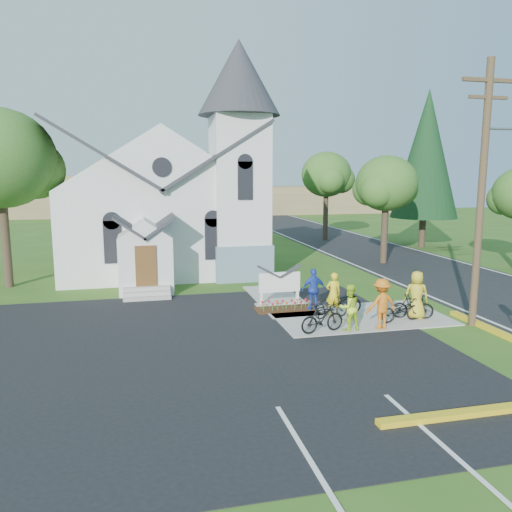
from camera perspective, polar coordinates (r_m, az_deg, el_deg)
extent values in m
plane|color=#2E5618|center=(20.15, 8.51, -7.62)|extent=(120.00, 120.00, 0.00)
cube|color=black|center=(16.91, -11.82, -11.03)|extent=(20.00, 16.00, 0.02)
cube|color=black|center=(37.58, 14.25, 0.12)|extent=(8.00, 90.00, 0.02)
cube|color=#9D988E|center=(21.16, 11.81, -6.82)|extent=(7.00, 4.00, 0.05)
cube|color=white|center=(31.08, -10.89, 2.99)|extent=(11.00, 9.00, 5.00)
cube|color=slate|center=(28.54, -1.85, -0.44)|extent=(3.20, 3.20, 2.00)
cube|color=white|center=(28.16, -1.89, 6.60)|extent=(3.00, 3.00, 9.00)
cone|color=#2C2C31|center=(28.60, -1.97, 19.72)|extent=(4.50, 4.50, 4.00)
cube|color=white|center=(25.57, -12.50, -0.89)|extent=(2.60, 2.40, 2.80)
cube|color=brown|center=(24.34, -12.46, -1.16)|extent=(1.00, 0.10, 2.00)
cube|color=#9D988E|center=(22.68, 2.67, -5.47)|extent=(2.20, 0.40, 0.10)
cube|color=white|center=(22.34, 0.58, -4.36)|extent=(0.12, 0.12, 1.00)
cube|color=white|center=(22.80, 4.74, -4.12)|extent=(0.12, 0.12, 1.00)
cube|color=white|center=(22.44, 2.69, -3.00)|extent=(1.90, 0.14, 0.90)
cube|color=#39240F|center=(21.85, 3.32, -6.09)|extent=(2.60, 1.10, 0.07)
cylinder|color=#463623|center=(20.65, 24.33, 6.18)|extent=(0.28, 0.28, 10.00)
cube|color=#463623|center=(20.90, 25.14, 17.74)|extent=(2.20, 0.14, 0.14)
cube|color=#463623|center=(20.81, 25.02, 16.11)|extent=(1.60, 0.12, 0.12)
cylinder|color=gray|center=(21.38, 27.19, 12.78)|extent=(2.20, 0.10, 0.10)
cylinder|color=#32231B|center=(28.88, -26.69, 1.64)|extent=(0.44, 0.44, 4.95)
cylinder|color=#32231B|center=(33.99, 14.46, 2.59)|extent=(0.44, 0.44, 4.05)
ellipsoid|color=#2D5E20|center=(33.78, 14.68, 8.03)|extent=(4.00, 4.00, 3.60)
cylinder|color=#32231B|center=(45.06, 7.95, 4.67)|extent=(0.44, 0.44, 4.50)
ellipsoid|color=#2D5E20|center=(44.92, 8.06, 9.21)|extent=(4.40, 4.40, 3.96)
cylinder|color=#32231B|center=(42.47, 18.46, 2.58)|extent=(0.50, 0.50, 2.40)
cone|color=black|center=(42.24, 18.89, 10.95)|extent=(5.20, 5.20, 10.00)
cube|color=olive|center=(75.15, -3.10, 6.38)|extent=(60.00, 8.00, 4.00)
cube|color=olive|center=(75.99, -15.42, 6.70)|extent=(30.00, 6.00, 5.60)
cube|color=olive|center=(77.72, 8.93, 6.01)|extent=(25.00, 6.00, 3.00)
imported|color=gold|center=(21.01, 8.83, -4.26)|extent=(0.67, 0.45, 1.78)
imported|color=black|center=(20.61, 8.57, -5.92)|extent=(1.60, 0.82, 0.80)
imported|color=#BBE82B|center=(19.05, 10.58, -5.79)|extent=(0.94, 0.78, 1.74)
imported|color=black|center=(18.68, 7.59, -7.09)|extent=(1.84, 0.82, 1.07)
imported|color=#2341B2|center=(21.57, 6.60, -3.81)|extent=(1.07, 0.46, 1.82)
imported|color=black|center=(21.23, 9.41, -5.18)|extent=(2.02, 0.85, 1.03)
imported|color=#CA6916|center=(19.46, 14.14, -5.31)|extent=(1.34, 0.89, 1.93)
imported|color=black|center=(21.26, 17.45, -5.50)|extent=(1.74, 1.03, 1.01)
imported|color=gold|center=(21.18, 17.86, -4.25)|extent=(1.11, 0.91, 1.96)
imported|color=black|center=(20.70, 16.22, -5.91)|extent=(1.90, 0.89, 0.96)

